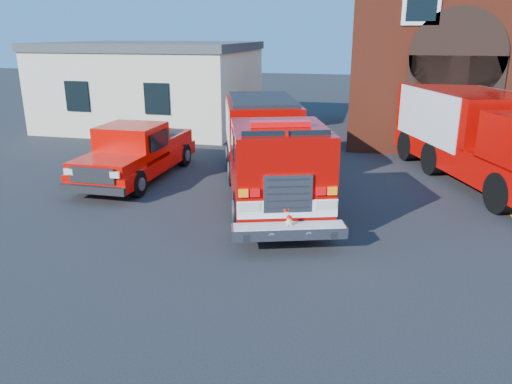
% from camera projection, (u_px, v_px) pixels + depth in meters
% --- Properties ---
extents(ground, '(100.00, 100.00, 0.00)m').
position_uv_depth(ground, '(267.00, 225.00, 13.13)').
color(ground, black).
rests_on(ground, ground).
extents(parking_stripe_mid, '(0.12, 3.00, 0.01)m').
position_uv_depth(parking_stripe_mid, '(499.00, 197.00, 15.40)').
color(parking_stripe_mid, '#E3B60B').
rests_on(parking_stripe_mid, ground).
extents(parking_stripe_far, '(0.12, 3.00, 0.01)m').
position_uv_depth(parking_stripe_far, '(481.00, 172.00, 18.18)').
color(parking_stripe_far, '#E3B60B').
rests_on(parking_stripe_far, ground).
extents(side_building, '(10.20, 8.20, 4.35)m').
position_uv_depth(side_building, '(153.00, 84.00, 26.48)').
color(side_building, beige).
rests_on(side_building, ground).
extents(fire_engine, '(5.14, 9.27, 2.75)m').
position_uv_depth(fire_engine, '(268.00, 149.00, 15.31)').
color(fire_engine, black).
rests_on(fire_engine, ground).
extents(pickup_truck, '(2.14, 5.88, 1.92)m').
position_uv_depth(pickup_truck, '(137.00, 153.00, 17.09)').
color(pickup_truck, black).
rests_on(pickup_truck, ground).
extents(secondary_truck, '(5.79, 9.36, 2.91)m').
position_uv_depth(secondary_truck, '(483.00, 135.00, 16.58)').
color(secondary_truck, black).
rests_on(secondary_truck, ground).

